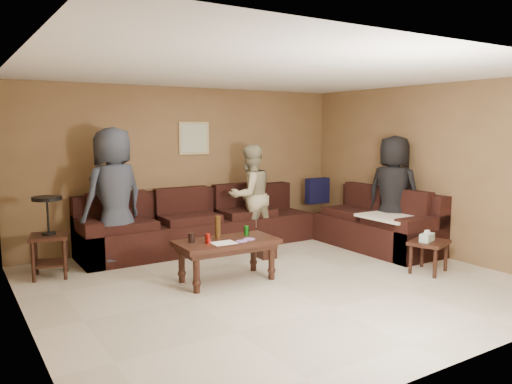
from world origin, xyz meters
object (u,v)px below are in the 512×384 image
Objects in this scene: person_left at (114,196)px; sectional_sofa at (264,228)px; coffee_table at (227,246)px; end_table_left at (49,235)px; waste_bin at (266,248)px; side_table_right at (429,245)px; person_middle at (250,195)px; person_right at (393,193)px.

sectional_sofa is at bearing 150.23° from person_left.
end_table_left is (-1.80, 1.32, 0.10)m from coffee_table.
sectional_sofa is 0.59m from waste_bin.
sectional_sofa is at bearing 41.56° from coffee_table.
person_middle reaches higher than side_table_right.
sectional_sofa is 16.89× the size of waste_bin.
person_middle reaches higher than coffee_table.
side_table_right is 4.23m from person_left.
side_table_right is at bearing 121.65° from person_left.
person_left is at bearing 141.88° from side_table_right.
person_right is at bearing -15.39° from end_table_left.
coffee_table is 1.24m from waste_bin.
end_table_left is 0.99m from person_left.
coffee_table is 1.92m from person_middle.
waste_bin is at bearing 55.96° from person_right.
person_left is 1.07× the size of person_right.
person_right is (2.91, 0.03, 0.44)m from coffee_table.
sectional_sofa is 1.72m from coffee_table.
side_table_right is at bearing -24.33° from coffee_table.
coffee_table is 1.22× the size of end_table_left.
person_middle is (-1.16, 2.52, 0.43)m from side_table_right.
person_middle is at bearing 114.74° from side_table_right.
side_table_right is 0.33× the size of person_left.
side_table_right is at bearing 138.50° from person_right.
sectional_sofa is at bearing 60.69° from waste_bin.
person_right reaches higher than side_table_right.
end_table_left is at bearing 143.68° from coffee_table.
end_table_left is 3.04m from person_middle.
waste_bin is at bearing 128.44° from side_table_right.
side_table_right is at bearing -63.67° from sectional_sofa.
end_table_left is 1.67× the size of side_table_right.
coffee_table is 4.54× the size of waste_bin.
waste_bin is (1.01, 0.65, -0.30)m from coffee_table.
sectional_sofa is 4.55× the size of end_table_left.
coffee_table is 2.94m from person_right.
coffee_table is at bearing 100.98° from person_left.
person_left is (-2.20, 0.37, 0.61)m from sectional_sofa.
person_left reaches higher than person_right.
coffee_table is 2.61m from side_table_right.
end_table_left is at bearing -4.04° from person_middle.
waste_bin is 2.26m from person_left.
coffee_table is at bearing 74.65° from person_right.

